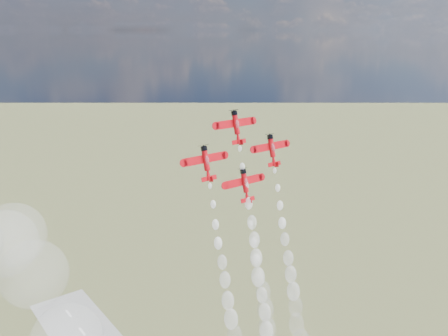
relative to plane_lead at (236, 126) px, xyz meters
name	(u,v)px	position (x,y,z in m)	size (l,w,h in m)	color
plane_lead	(236,126)	(0.00, 0.00, 0.00)	(13.85, 5.30, 9.71)	red
plane_left	(206,162)	(-12.18, -2.17, -8.24)	(13.85, 5.30, 9.71)	red
plane_right	(272,149)	(12.18, -2.17, -8.24)	(13.85, 5.30, 9.71)	red
plane_slot	(245,184)	(0.00, -4.35, -16.49)	(13.85, 5.30, 9.71)	red
smoke_trail_lead	(263,305)	(-0.04, -13.52, -51.74)	(5.63, 17.66, 61.13)	white
smoke_trail_right	(297,318)	(12.17, -15.93, -59.93)	(5.92, 18.77, 60.03)	white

